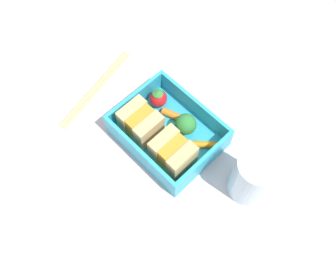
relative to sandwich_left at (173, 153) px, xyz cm
name	(u,v)px	position (x,y,z in cm)	size (l,w,h in cm)	color
ground_plane	(168,140)	(3.69, -2.56, -4.77)	(120.00, 120.00, 2.00)	beige
bento_tray	(168,136)	(3.69, -2.56, -3.17)	(16.56, 13.20, 1.20)	#2DA5C5
bento_rim	(168,129)	(3.69, -2.56, -0.66)	(16.56, 13.20, 3.83)	#2DA5C5
sandwich_left	(173,153)	(0.00, 0.00, 0.00)	(6.03, 5.13, 5.14)	tan
sandwich_center_left	(141,123)	(7.38, 0.00, 0.00)	(6.03, 5.13, 5.14)	tan
carrot_stick_left	(205,145)	(-2.03, -5.41, -2.03)	(1.09, 1.09, 5.46)	orange
broccoli_floret	(186,124)	(2.10, -5.05, -0.10)	(3.51, 3.51, 4.33)	#8AD065
carrot_stick_far_left	(173,115)	(5.51, -5.58, -1.95)	(1.25, 1.25, 4.00)	orange
strawberry_far_left	(158,98)	(9.29, -5.67, -0.90)	(3.11, 3.11, 3.71)	red
chopstick_pair	(96,87)	(20.00, -0.21, -3.42)	(5.68, 19.05, 0.70)	tan
drinking_glass	(253,177)	(-11.40, -5.40, 1.17)	(6.33, 6.33, 9.89)	silver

